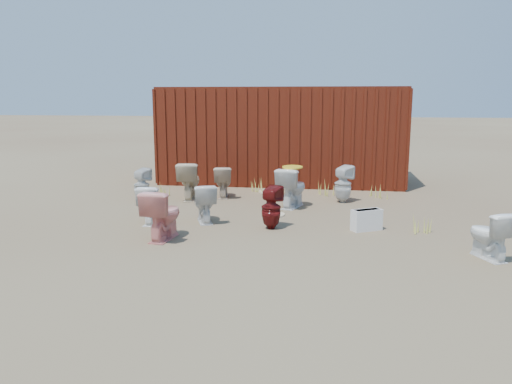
# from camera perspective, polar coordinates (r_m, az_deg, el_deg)

# --- Properties ---
(ground) EXTENTS (100.00, 100.00, 0.00)m
(ground) POSITION_cam_1_polar(r_m,az_deg,el_deg) (8.12, -0.63, -4.60)
(ground) COLOR brown
(ground) RESTS_ON ground
(shipping_container) EXTENTS (6.00, 2.40, 2.40)m
(shipping_container) POSITION_cam_1_polar(r_m,az_deg,el_deg) (13.02, 3.02, 6.55)
(shipping_container) COLOR #480F0C
(shipping_container) RESTS_ON ground
(toilet_front_a) EXTENTS (0.43, 0.69, 0.67)m
(toilet_front_a) POSITION_cam_1_polar(r_m,az_deg,el_deg) (8.79, -11.85, -1.37)
(toilet_front_a) COLOR white
(toilet_front_a) RESTS_ON ground
(toilet_front_pink) EXTENTS (0.52, 0.81, 0.78)m
(toilet_front_pink) POSITION_cam_1_polar(r_m,az_deg,el_deg) (7.76, -10.61, -2.53)
(toilet_front_pink) COLOR pink
(toilet_front_pink) RESTS_ON ground
(toilet_front_c) EXTENTS (0.60, 0.76, 0.68)m
(toilet_front_c) POSITION_cam_1_polar(r_m,az_deg,el_deg) (8.74, -5.95, -1.25)
(toilet_front_c) COLOR white
(toilet_front_c) RESTS_ON ground
(toilet_front_maroon) EXTENTS (0.42, 0.43, 0.72)m
(toilet_front_maroon) POSITION_cam_1_polar(r_m,az_deg,el_deg) (8.25, 1.75, -1.79)
(toilet_front_maroon) COLOR #5E1110
(toilet_front_maroon) RESTS_ON ground
(toilet_front_e) EXTENTS (0.60, 0.75, 0.66)m
(toilet_front_e) POSITION_cam_1_polar(r_m,az_deg,el_deg) (7.43, 25.12, -4.44)
(toilet_front_e) COLOR white
(toilet_front_e) RESTS_ON ground
(toilet_back_a) EXTENTS (0.42, 0.42, 0.71)m
(toilet_back_a) POSITION_cam_1_polar(r_m,az_deg,el_deg) (10.62, -12.92, 0.75)
(toilet_back_a) COLOR silver
(toilet_back_a) RESTS_ON ground
(toilet_back_beige_left) EXTENTS (0.50, 0.73, 0.69)m
(toilet_back_beige_left) POSITION_cam_1_polar(r_m,az_deg,el_deg) (10.89, -3.80, 1.18)
(toilet_back_beige_left) COLOR #CCB295
(toilet_back_beige_left) RESTS_ON ground
(toilet_back_beige_right) EXTENTS (0.55, 0.85, 0.81)m
(toilet_back_beige_right) POSITION_cam_1_polar(r_m,az_deg,el_deg) (10.72, -7.64, 1.29)
(toilet_back_beige_right) COLOR beige
(toilet_back_beige_right) RESTS_ON ground
(toilet_back_yellowlid) EXTENTS (0.67, 0.88, 0.79)m
(toilet_back_yellowlid) POSITION_cam_1_polar(r_m,az_deg,el_deg) (9.89, 4.16, 0.51)
(toilet_back_yellowlid) COLOR white
(toilet_back_yellowlid) RESTS_ON ground
(toilet_back_e) EXTENTS (0.49, 0.50, 0.77)m
(toilet_back_e) POSITION_cam_1_polar(r_m,az_deg,el_deg) (10.48, 9.91, 0.91)
(toilet_back_e) COLOR silver
(toilet_back_e) RESTS_ON ground
(yellow_lid) EXTENTS (0.40, 0.50, 0.02)m
(yellow_lid) POSITION_cam_1_polar(r_m,az_deg,el_deg) (9.82, 4.19, 2.86)
(yellow_lid) COLOR yellow
(yellow_lid) RESTS_ON toilet_back_yellowlid
(loose_tank) EXTENTS (0.53, 0.42, 0.35)m
(loose_tank) POSITION_cam_1_polar(r_m,az_deg,el_deg) (8.38, 12.52, -3.13)
(loose_tank) COLOR silver
(loose_tank) RESTS_ON ground
(loose_lid_near) EXTENTS (0.48, 0.56, 0.02)m
(loose_lid_near) POSITION_cam_1_polar(r_m,az_deg,el_deg) (9.24, 2.09, -2.63)
(loose_lid_near) COLOR beige
(loose_lid_near) RESTS_ON ground
(loose_lid_far) EXTENTS (0.47, 0.54, 0.02)m
(loose_lid_far) POSITION_cam_1_polar(r_m,az_deg,el_deg) (11.52, 1.17, 0.06)
(loose_lid_far) COLOR beige
(loose_lid_far) RESTS_ON ground
(weed_clump_a) EXTENTS (0.36, 0.36, 0.29)m
(weed_clump_a) POSITION_cam_1_polar(r_m,az_deg,el_deg) (11.14, -10.78, 0.20)
(weed_clump_a) COLOR #B8B749
(weed_clump_a) RESTS_ON ground
(weed_clump_b) EXTENTS (0.32, 0.32, 0.29)m
(weed_clump_b) POSITION_cam_1_polar(r_m,az_deg,el_deg) (10.39, 4.57, -0.40)
(weed_clump_b) COLOR #B8B749
(weed_clump_b) RESTS_ON ground
(weed_clump_c) EXTENTS (0.36, 0.36, 0.29)m
(weed_clump_c) POSITION_cam_1_polar(r_m,az_deg,el_deg) (11.14, 13.84, 0.08)
(weed_clump_c) COLOR #B8B749
(weed_clump_c) RESTS_ON ground
(weed_clump_d) EXTENTS (0.30, 0.30, 0.30)m
(weed_clump_d) POSITION_cam_1_polar(r_m,az_deg,el_deg) (11.53, 0.04, 0.76)
(weed_clump_d) COLOR #B8B749
(weed_clump_d) RESTS_ON ground
(weed_clump_e) EXTENTS (0.34, 0.34, 0.34)m
(weed_clump_e) POSITION_cam_1_polar(r_m,az_deg,el_deg) (11.24, 7.99, 0.50)
(weed_clump_e) COLOR #B8B749
(weed_clump_e) RESTS_ON ground
(weed_clump_f) EXTENTS (0.28, 0.28, 0.27)m
(weed_clump_f) POSITION_cam_1_polar(r_m,az_deg,el_deg) (8.49, 18.54, -3.52)
(weed_clump_f) COLOR #B8B749
(weed_clump_f) RESTS_ON ground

